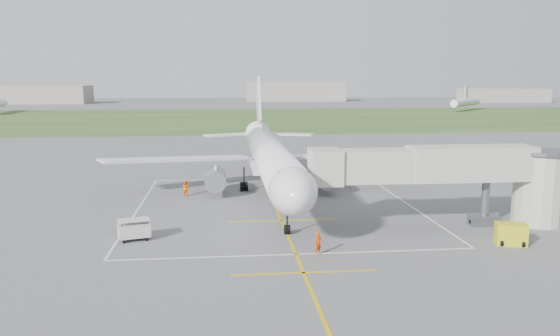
{
  "coord_description": "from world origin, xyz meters",
  "views": [
    {
      "loc": [
        -5.31,
        -59.06,
        12.94
      ],
      "look_at": [
        0.5,
        -4.0,
        4.0
      ],
      "focal_mm": 35.0,
      "sensor_mm": 36.0,
      "label": 1
    }
  ],
  "objects": [
    {
      "name": "distant_aircraft",
      "position": [
        2.18,
        166.96,
        3.59
      ],
      "size": [
        209.39,
        32.14,
        8.85
      ],
      "color": "silver",
      "rests_on": "ground"
    },
    {
      "name": "gpu_unit",
      "position": [
        17.34,
        -19.34,
        0.85
      ],
      "size": [
        2.62,
        2.14,
        1.72
      ],
      "rotation": [
        0.0,
        0.0,
        -0.28
      ],
      "color": "gold",
      "rests_on": "ground"
    },
    {
      "name": "ground",
      "position": [
        0.0,
        0.0,
        0.0
      ],
      "size": [
        700.0,
        700.0,
        0.0
      ],
      "primitive_type": "plane",
      "color": "#59595C",
      "rests_on": "ground"
    },
    {
      "name": "apron_markings",
      "position": [
        0.0,
        -5.82,
        0.01
      ],
      "size": [
        28.2,
        60.0,
        0.01
      ],
      "color": "gold",
      "rests_on": "ground"
    },
    {
      "name": "baggage_cart",
      "position": [
        -12.65,
        -14.94,
        0.89
      ],
      "size": [
        2.82,
        2.14,
        1.74
      ],
      "rotation": [
        0.0,
        0.0,
        0.29
      ],
      "color": "silver",
      "rests_on": "ground"
    },
    {
      "name": "airliner",
      "position": [
        -0.0,
        0.75,
        4.39
      ],
      "size": [
        38.93,
        46.75,
        13.52
      ],
      "color": "silver",
      "rests_on": "ground"
    },
    {
      "name": "ramp_worker_wing",
      "position": [
        -9.57,
        2.18,
        0.87
      ],
      "size": [
        1.07,
        1.03,
        1.75
      ],
      "primitive_type": "imported",
      "rotation": [
        0.0,
        0.0,
        2.53
      ],
      "color": "orange",
      "rests_on": "ground"
    },
    {
      "name": "ramp_worker_nose",
      "position": [
        1.65,
        -20.27,
        0.87
      ],
      "size": [
        0.76,
        0.7,
        1.75
      ],
      "primitive_type": "imported",
      "rotation": [
        0.0,
        0.0,
        0.6
      ],
      "color": "#D93C06",
      "rests_on": "ground"
    },
    {
      "name": "jet_bridge",
      "position": [
        15.72,
        -13.5,
        4.74
      ],
      "size": [
        23.4,
        5.0,
        7.2
      ],
      "color": "#ADAA9C",
      "rests_on": "ground"
    },
    {
      "name": "distant_hangars",
      "position": [
        -16.15,
        265.19,
        5.17
      ],
      "size": [
        345.0,
        49.0,
        12.0
      ],
      "color": "gray",
      "rests_on": "ground"
    },
    {
      "name": "grass_strip",
      "position": [
        0.0,
        130.0,
        0.01
      ],
      "size": [
        700.0,
        120.0,
        0.02
      ],
      "primitive_type": "cube",
      "color": "#324C21",
      "rests_on": "ground"
    }
  ]
}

